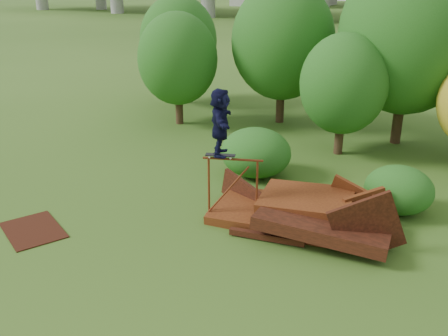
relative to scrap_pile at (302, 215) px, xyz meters
The scene contains 13 objects.
ground 3.02m from the scrap_pile, 112.65° to the right, with size 240.00×240.00×0.00m, color #2D5116.
scrap_pile is the anchor object (origin of this frame).
grind_rail 2.06m from the scrap_pile, 163.60° to the right, with size 1.53×0.62×1.83m.
skateboard 2.69m from the scrap_pile, 163.03° to the right, with size 0.81×0.47×0.08m.
skater 3.28m from the scrap_pile, 163.03° to the right, with size 1.64×0.52×1.77m, color black.
flat_plate 7.16m from the scrap_pile, 149.37° to the right, with size 1.85×1.32×0.03m, color #33150B.
tree_0 11.05m from the scrap_pile, 141.52° to the left, with size 3.48×3.48×4.91m.
tree_1 10.72m from the scrap_pile, 116.53° to the left, with size 4.46×4.46×6.21m.
tree_2 6.71m from the scrap_pile, 98.45° to the left, with size 3.18×3.18×4.48m.
tree_3 9.49m from the scrap_pile, 85.41° to the left, with size 5.22×5.22×7.24m.
tree_6 14.78m from the scrap_pile, 136.76° to the left, with size 3.89×3.89×5.43m.
shrub_left 3.85m from the scrap_pile, 134.64° to the left, with size 2.37×2.19×1.64m, color #215416.
shrub_right 3.02m from the scrap_pile, 47.54° to the left, with size 1.93×1.77×1.37m, color #215416.
Camera 1 is at (5.14, -8.63, 6.37)m, focal length 40.00 mm.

